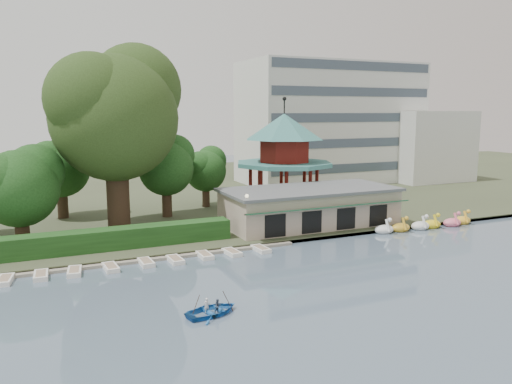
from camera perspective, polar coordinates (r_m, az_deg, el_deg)
ground_plane at (r=31.27m, az=10.34°, el=-14.25°), size 220.00×220.00×0.00m
shore at (r=78.30m, az=-11.46°, el=0.08°), size 220.00×70.00×0.40m
embankment at (r=45.72m, az=-1.95°, el=-6.30°), size 220.00×0.60×0.30m
dock at (r=42.82m, az=-17.12°, el=-7.84°), size 34.00×1.60×0.24m
boathouse at (r=53.59m, az=6.12°, el=-1.60°), size 18.60×9.39×3.90m
pavilion at (r=62.61m, az=3.21°, el=4.72°), size 12.40×12.40×13.50m
office_building at (r=87.64m, az=10.30°, el=7.34°), size 38.00×18.00×20.00m
hedge at (r=45.49m, az=-21.46°, el=-5.53°), size 30.00×2.00×1.80m
lamp_post at (r=47.07m, az=-1.05°, el=-1.86°), size 0.36×0.36×4.28m
big_tree at (r=52.35m, az=-15.75°, el=9.17°), size 13.88×12.93×18.95m
small_trees at (r=55.06m, az=-20.90°, el=1.89°), size 38.65×16.93×9.54m
swan_boats at (r=56.36m, az=18.86°, el=-3.56°), size 12.81×2.17×1.92m
moored_rowboats at (r=41.44m, az=-17.93°, el=-8.36°), size 29.70×2.63×0.36m
rowboat_with_passengers at (r=31.56m, az=-5.03°, el=-12.93°), size 5.43×4.41×2.01m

